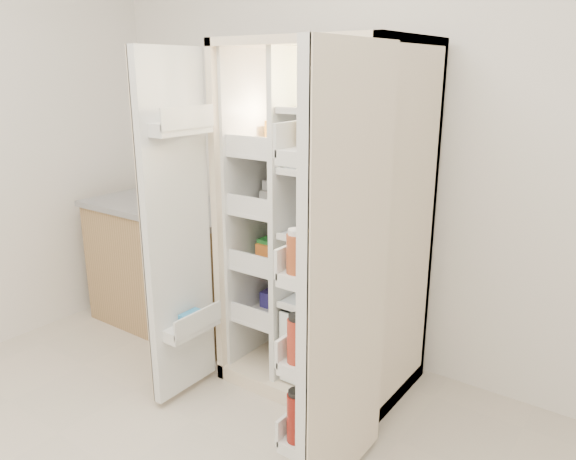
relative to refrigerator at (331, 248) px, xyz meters
The scene contains 5 objects.
wall_back 0.71m from the refrigerator, 68.98° to the left, with size 4.00×0.02×2.70m, color white.
refrigerator is the anchor object (origin of this frame).
freezer_door 0.81m from the refrigerator, 130.61° to the right, with size 0.15×0.40×1.72m.
fridge_door 0.84m from the refrigerator, 56.21° to the right, with size 0.17×0.58×1.72m.
kitchen_counter 1.21m from the refrigerator, behind, with size 1.15×0.61×0.83m.
Camera 1 is at (1.28, -0.70, 1.66)m, focal length 34.00 mm.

